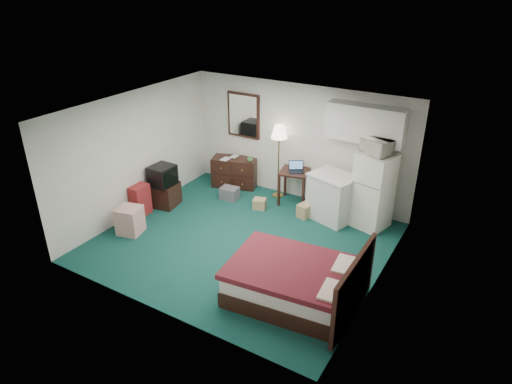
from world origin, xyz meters
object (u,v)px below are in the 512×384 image
Objects in this scene: floor_lamp at (279,162)px; desk at (294,187)px; fridge at (373,191)px; kitchen_counter at (332,198)px; tv_stand at (165,194)px; bed at (291,282)px; suitcase at (140,200)px; dresser at (235,172)px.

desk is (0.44, -0.10, -0.45)m from floor_lamp.
kitchen_counter is at bearing -156.08° from fridge.
kitchen_counter reaches higher than tv_stand.
bed is (1.39, -2.90, -0.09)m from desk.
desk is 3.22m from suitcase.
floor_lamp reaches higher than kitchen_counter.
kitchen_counter is (1.42, -0.37, -0.36)m from floor_lamp.
tv_stand is (-0.74, -1.57, -0.10)m from dresser.
fridge is 4.29m from tv_stand.
desk reaches higher than dresser.
fridge reaches higher than bed.
fridge is 2.83m from bed.
dresser is 1.09× the size of kitchen_counter.
floor_lamp is 2.19m from fridge.
tv_stand is (-1.85, -1.62, -0.57)m from floor_lamp.
bed is at bearing -62.51° from dresser.
suitcase is (-2.45, -2.10, -0.05)m from desk.
kitchen_counter reaches higher than bed.
desk reaches higher than tv_stand.
bed is at bearing -77.04° from desk.
suitcase reaches higher than tv_stand.
dresser is at bearing 129.14° from bed.
fridge reaches higher than suitcase.
tv_stand is at bearing -132.68° from dresser.
bed is at bearing -58.62° from floor_lamp.
dresser is 0.57× the size of bed.
desk is 2.75m from tv_stand.
suitcase reaches higher than bed.
floor_lamp is 0.64m from desk.
desk is 0.80× the size of kitchen_counter.
dresser is 1.21m from floor_lamp.
fridge is at bearing 24.47° from suitcase.
kitchen_counter is at bearing 93.11° from bed.
floor_lamp is 3.02m from suitcase.
floor_lamp is 2.53× the size of suitcase.
desk reaches higher than suitcase.
dresser is at bearing 165.50° from desk.
fridge is at bearing -20.58° from dresser.
fridge reaches higher than tv_stand.
tv_stand is 0.61m from suitcase.
fridge is at bearing 9.47° from tv_stand.
floor_lamp is (1.11, 0.05, 0.47)m from dresser.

